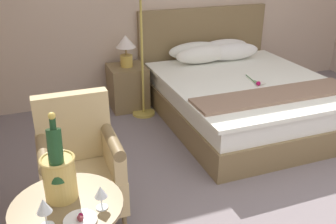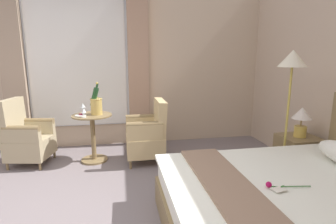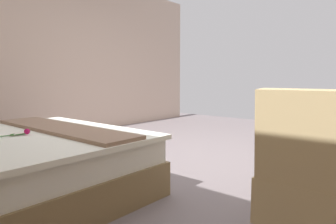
# 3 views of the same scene
# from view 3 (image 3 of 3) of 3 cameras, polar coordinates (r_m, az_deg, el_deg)

# --- Properties ---
(ground_plane) EXTENTS (8.07, 8.07, 0.00)m
(ground_plane) POSITION_cam_3_polar(r_m,az_deg,el_deg) (3.83, 3.39, -8.94)
(ground_plane) COLOR slate
(wall_far_side) EXTENTS (0.12, 6.69, 2.92)m
(wall_far_side) POSITION_cam_3_polar(r_m,az_deg,el_deg) (5.80, -19.31, 10.46)
(wall_far_side) COLOR #C9AF9D
(wall_far_side) RESTS_ON ground
(armchair_by_window) EXTENTS (0.59, 0.58, 0.95)m
(armchair_by_window) POSITION_cam_3_polar(r_m,az_deg,el_deg) (2.03, 26.17, -11.23)
(armchair_by_window) COLOR olive
(armchair_by_window) RESTS_ON ground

